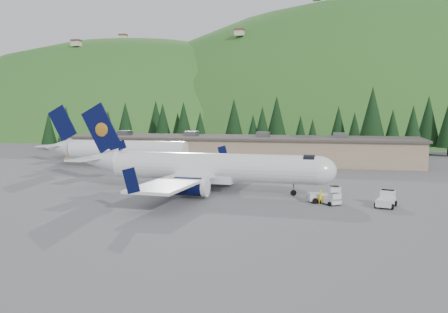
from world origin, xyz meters
TOP-DOWN VIEW (x-y plane):
  - ground at (0.00, 0.00)m, footprint 600.00×600.00m
  - airliner at (-1.01, 0.04)m, footprint 34.38×32.21m
  - second_airliner at (-24.92, 22.00)m, footprint 27.50×11.00m
  - baggage_tug_a at (14.49, -3.87)m, footprint 3.72×2.67m
  - baggage_tug_b at (14.97, -5.27)m, footprint 2.66×2.77m
  - baggage_tug_c at (20.79, -4.93)m, footprint 2.53×3.49m
  - terminal_building at (-5.01, 38.00)m, footprint 71.00×17.00m
  - ramp_worker at (13.82, -5.21)m, footprint 0.67×0.54m
  - tree_line at (-2.80, 60.01)m, footprint 112.16×19.95m
  - hills at (53.34, 207.38)m, footprint 614.00×330.00m

SIDE VIEW (x-z plane):
  - hills at x=53.34m, z-range -232.80..67.20m
  - ground at x=0.00m, z-range 0.00..0.00m
  - baggage_tug_b at x=14.97m, z-range -0.07..1.30m
  - baggage_tug_c at x=20.79m, z-range -0.09..1.62m
  - ramp_worker at x=13.82m, z-range 0.00..1.58m
  - baggage_tug_a at x=14.49m, z-range -0.10..1.73m
  - terminal_building at x=-5.01m, z-range -0.43..5.67m
  - airliner at x=-1.01m, z-range -2.67..8.76m
  - second_airliner at x=-24.92m, z-range -1.70..8.35m
  - tree_line at x=-2.80m, z-range -0.23..14.22m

